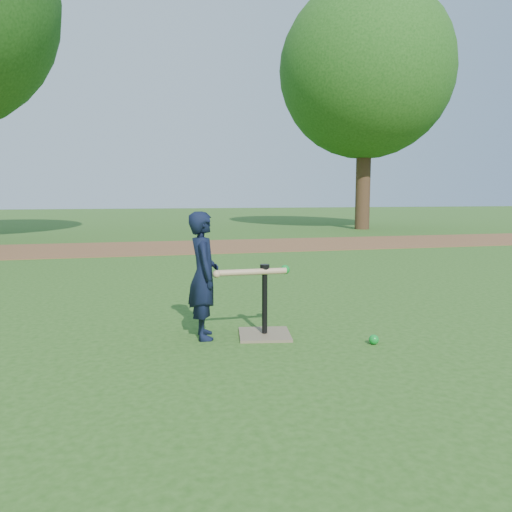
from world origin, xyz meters
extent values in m
plane|color=#285116|center=(0.00, 0.00, 0.00)|extent=(80.00, 80.00, 0.00)
cube|color=brown|center=(0.00, 7.50, 0.01)|extent=(24.00, 3.00, 0.01)
imported|color=black|center=(-0.74, 0.19, 0.53)|extent=(0.27, 0.39, 1.06)
sphere|color=#0C8D27|center=(0.56, -0.34, 0.04)|extent=(0.08, 0.08, 0.08)
cube|color=#78674C|center=(-0.23, 0.11, 0.01)|extent=(0.50, 0.50, 0.02)
cylinder|color=black|center=(-0.23, 0.11, 0.30)|extent=(0.05, 0.05, 0.55)
cylinder|color=black|center=(-0.23, 0.11, 0.58)|extent=(0.08, 0.08, 0.06)
cylinder|color=tan|center=(-0.35, 0.09, 0.56)|extent=(0.60, 0.05, 0.05)
sphere|color=tan|center=(-0.65, 0.05, 0.56)|extent=(0.06, 0.06, 0.06)
sphere|color=#0C8D27|center=(-0.04, 0.14, 0.56)|extent=(0.08, 0.08, 0.08)
cylinder|color=#382316|center=(6.50, 12.00, 1.71)|extent=(0.50, 0.50, 3.42)
sphere|color=#285B19|center=(6.50, 12.00, 5.30)|extent=(5.80, 5.80, 5.80)
camera|label=1|loc=(-1.32, -3.88, 1.20)|focal=35.00mm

